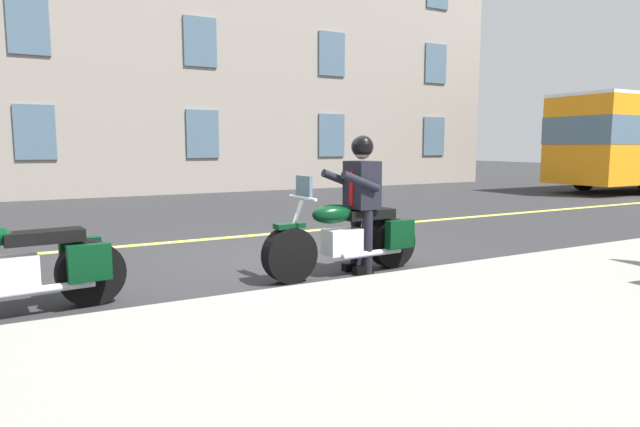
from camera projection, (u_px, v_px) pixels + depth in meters
The scene contains 7 objects.
ground_plane at pixel (275, 258), 7.79m from camera, with size 80.00×80.00×0.00m, color #28282B.
sidewalk_curb at pixel (530, 363), 3.86m from camera, with size 60.00×5.00×0.15m, color gray.
lane_center_stripe at pixel (229, 238), 9.53m from camera, with size 60.00×0.16×0.01m, color #E5DB4C.
motorcycle_main at pixel (349, 238), 6.82m from camera, with size 2.22×0.67×1.26m.
rider_main at pixel (361, 192), 6.85m from camera, with size 0.64×0.57×1.74m.
motorcycle_parked at pixel (11, 270), 5.10m from camera, with size 2.22×0.72×1.26m.
building_backdrop at pixel (177, 39), 20.35m from camera, with size 24.94×6.06×11.18m.
Camera 1 is at (3.09, 7.03, 1.61)m, focal length 30.43 mm.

